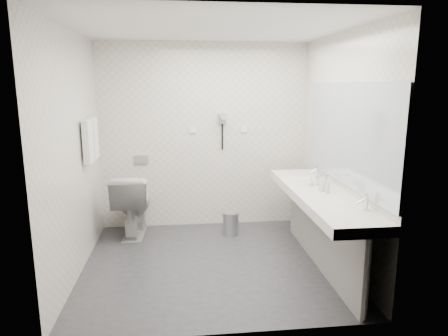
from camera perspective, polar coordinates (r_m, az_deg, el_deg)
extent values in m
plane|color=#2D2D32|center=(4.61, -1.69, -13.32)|extent=(2.80, 2.80, 0.00)
plane|color=white|center=(4.21, -1.91, 19.22)|extent=(2.80, 2.80, 0.00)
plane|color=silver|center=(5.51, -2.88, 4.45)|extent=(2.80, 0.00, 2.80)
plane|color=silver|center=(2.96, 0.21, -2.01)|extent=(2.80, 0.00, 2.80)
plane|color=silver|center=(4.35, -20.50, 1.71)|extent=(0.00, 2.60, 2.60)
plane|color=silver|center=(4.56, 16.05, 2.43)|extent=(0.00, 2.60, 2.60)
cube|color=white|center=(4.37, 13.35, -3.86)|extent=(0.55, 2.20, 0.10)
cube|color=gray|center=(4.51, 13.39, -9.04)|extent=(0.03, 2.15, 0.75)
cylinder|color=silver|center=(3.65, 19.48, -14.63)|extent=(0.06, 0.06, 0.75)
cylinder|color=silver|center=(5.46, 10.04, -5.22)|extent=(0.06, 0.06, 0.75)
cube|color=#B2BCC6|center=(4.34, 17.00, 4.59)|extent=(0.02, 2.20, 1.05)
ellipsoid|color=white|center=(3.78, 16.66, -5.96)|extent=(0.40, 0.31, 0.05)
ellipsoid|color=white|center=(4.96, 10.88, -1.47)|extent=(0.40, 0.31, 0.05)
cylinder|color=silver|center=(3.84, 19.43, -4.49)|extent=(0.04, 0.04, 0.15)
cylinder|color=silver|center=(5.00, 13.05, -0.39)|extent=(0.04, 0.04, 0.15)
imported|color=beige|center=(4.37, 13.69, -2.41)|extent=(0.08, 0.08, 0.12)
imported|color=beige|center=(4.57, 12.27, -1.94)|extent=(0.09, 0.09, 0.09)
imported|color=beige|center=(4.29, 14.47, -2.69)|extent=(0.05, 0.05, 0.12)
cylinder|color=silver|center=(4.62, 13.31, -1.71)|extent=(0.07, 0.07, 0.11)
cylinder|color=silver|center=(4.66, 14.38, -1.62)|extent=(0.06, 0.06, 0.11)
imported|color=white|center=(5.42, -12.80, -5.03)|extent=(0.49, 0.83, 0.82)
cube|color=#B2B5BA|center=(5.56, -11.61, 1.15)|extent=(0.18, 0.02, 0.12)
cylinder|color=#B2B5BA|center=(5.36, 0.94, -7.93)|extent=(0.24, 0.24, 0.29)
cylinder|color=#B2B5BA|center=(5.31, 0.94, -6.37)|extent=(0.21, 0.21, 0.02)
cylinder|color=silver|center=(4.84, -18.63, 6.38)|extent=(0.02, 0.62, 0.02)
cube|color=white|center=(4.72, -18.68, 3.56)|extent=(0.07, 0.24, 0.48)
cube|color=white|center=(4.99, -18.02, 4.03)|extent=(0.07, 0.24, 0.48)
cube|color=#949599|center=(5.48, -0.25, 7.04)|extent=(0.10, 0.04, 0.14)
cylinder|color=#949599|center=(5.41, -0.17, 7.30)|extent=(0.08, 0.14, 0.08)
cylinder|color=black|center=(5.49, -0.23, 4.43)|extent=(0.02, 0.02, 0.35)
cube|color=white|center=(5.48, -4.45, 5.44)|extent=(0.09, 0.02, 0.09)
cube|color=white|center=(5.55, 2.82, 5.53)|extent=(0.09, 0.02, 0.09)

